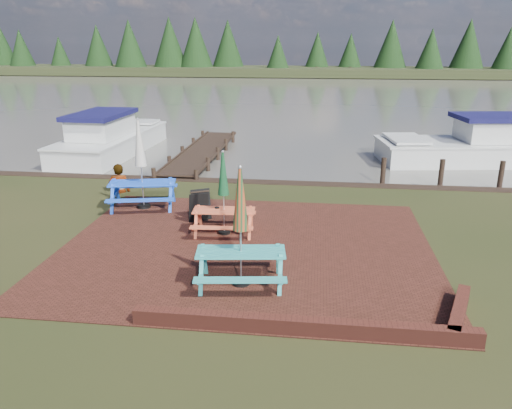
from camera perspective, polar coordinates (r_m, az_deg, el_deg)
The scene contains 13 objects.
ground at distance 11.36m, azimuth -1.87°, elevation -6.99°, with size 120.00×120.00×0.00m, color black.
paving at distance 12.26m, azimuth -1.14°, elevation -4.97°, with size 9.00×7.50×0.02m, color #3A1A12.
brick_wall at distance 9.06m, azimuth 9.54°, elevation -13.24°, with size 6.21×1.79×0.30m.
water at distance 47.42m, azimuth 5.24°, elevation 12.31°, with size 120.00×60.00×0.02m, color #4C4841.
far_treeline at distance 76.18m, azimuth 6.17°, elevation 16.97°, with size 120.00×10.00×8.10m.
picnic_table_teal at distance 10.16m, azimuth -1.75°, elevation -4.72°, with size 2.00×1.83×2.52m.
picnic_table_red at distance 12.91m, azimuth -3.70°, elevation -0.16°, with size 1.69×1.52×2.21m.
picnic_table_blue at distance 15.25m, azimuth -12.91°, elevation 2.97°, with size 2.26×2.10×2.70m.
chalkboard at distance 13.99m, azimuth -6.43°, elevation -0.16°, with size 0.58×0.73×0.88m.
jetty at distance 22.53m, azimuth -6.25°, elevation 6.03°, with size 1.76×9.08×1.00m.
boat_jetty at distance 24.13m, azimuth -16.33°, elevation 7.07°, with size 2.94×7.80×2.23m.
boat_near at distance 23.64m, azimuth 24.34°, elevation 5.97°, with size 8.62×4.01×2.25m.
person at distance 17.11m, azimuth -15.55°, elevation 4.45°, with size 0.70×0.46×1.92m, color gray.
Camera 1 is at (1.64, -10.15, 4.84)m, focal length 35.00 mm.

